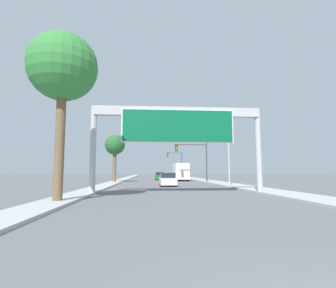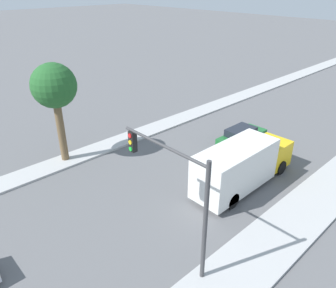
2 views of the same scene
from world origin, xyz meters
name	(u,v)px [view 1 (image 1 of 2)]	position (x,y,z in m)	size (l,w,h in m)	color
sidewalk_right	(190,178)	(7.75, 60.00, 0.07)	(3.00, 120.00, 0.15)	#B0B0B0
median_strip_left	(127,178)	(-7.25, 60.00, 0.07)	(2.00, 120.00, 0.15)	#B0B0B0
sign_gantry	(178,125)	(0.00, 17.87, 5.30)	(13.35, 0.73, 6.72)	#B2B2B7
car_far_left	(160,176)	(0.00, 50.48, 0.72)	(1.80, 4.61, 1.52)	#1E662D
car_mid_left	(168,180)	(0.00, 28.84, 0.72)	(1.83, 4.77, 1.53)	silver
truck_box_primary	(180,172)	(3.50, 45.49, 1.58)	(2.36, 8.32, 3.09)	yellow
traffic_light_near_intersection	(196,155)	(5.06, 38.00, 4.20)	(5.20, 0.32, 6.13)	#3D3D3F
traffic_light_mid_block	(177,160)	(5.48, 68.00, 4.62)	(4.30, 0.32, 6.92)	#3D3D3F
palm_tree_foreground	(63,69)	(-7.17, 12.72, 7.54)	(3.91, 3.91, 9.62)	brown
palm_tree_background	(115,146)	(-7.46, 38.71, 5.63)	(3.08, 3.08, 7.33)	brown
street_lamp_right	(226,140)	(6.52, 26.99, 5.28)	(2.72, 0.28, 8.95)	#B2B2B7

